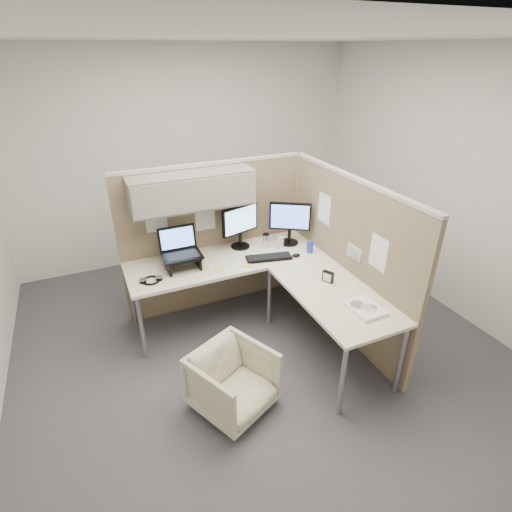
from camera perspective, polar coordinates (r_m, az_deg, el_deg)
name	(u,v)px	position (r m, az deg, el deg)	size (l,w,h in m)	color
ground	(257,343)	(4.09, 0.15, -12.38)	(4.50, 4.50, 0.00)	#3B3B40
partition_back	(205,216)	(4.13, -7.32, 5.62)	(2.00, 0.36, 1.63)	#847157
partition_right	(344,257)	(3.98, 12.46, -0.16)	(0.07, 2.03, 1.63)	#847157
desk	(264,276)	(3.83, 1.09, -2.87)	(2.00, 1.98, 0.73)	beige
office_chair	(233,379)	(3.33, -3.31, -17.14)	(0.57, 0.53, 0.59)	beige
monitor_left	(240,223)	(4.18, -2.29, 4.70)	(0.43, 0.20, 0.47)	black
monitor_right	(290,220)	(4.27, 4.87, 5.16)	(0.39, 0.26, 0.47)	black
laptop_station	(181,254)	(3.90, -10.63, 0.34)	(0.37, 0.31, 0.38)	black
keyboard	(269,258)	(4.05, 1.82, -0.23)	(0.46, 0.15, 0.02)	black
mouse	(296,255)	(4.10, 5.74, 0.11)	(0.09, 0.06, 0.03)	black
travel_mug	(266,240)	(4.26, 1.43, 2.26)	(0.07, 0.07, 0.15)	silver
soda_can_green	(310,247)	(4.19, 7.70, 1.28)	(0.07, 0.07, 0.12)	#1E3FA5
soda_can_silver	(281,242)	(4.27, 3.55, 2.00)	(0.07, 0.07, 0.12)	silver
sticky_note_b	(247,265)	(3.93, -1.34, -1.28)	(0.08, 0.08, 0.01)	gold
sticky_note_a	(219,270)	(3.86, -5.33, -1.97)	(0.08, 0.08, 0.01)	gold
sticky_note_c	(196,259)	(4.08, -8.62, -0.45)	(0.08, 0.08, 0.01)	gold
headphones	(151,280)	(3.78, -14.76, -3.34)	(0.21, 0.18, 0.03)	black
paper_stack	(365,308)	(3.40, 15.33, -7.21)	(0.24, 0.30, 0.03)	white
desk_clock	(328,277)	(3.69, 10.25, -2.93)	(0.08, 0.11, 0.10)	black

